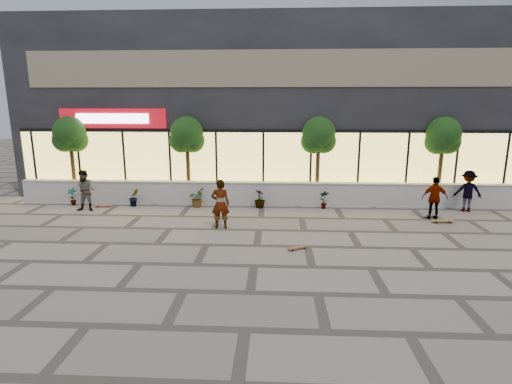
{
  "coord_description": "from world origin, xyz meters",
  "views": [
    {
      "loc": [
        0.59,
        -10.5,
        4.47
      ],
      "look_at": [
        -0.13,
        3.76,
        1.3
      ],
      "focal_mm": 28.0,
      "sensor_mm": 36.0,
      "label": 1
    }
  ],
  "objects_px": {
    "tree_mideast": "(319,137)",
    "skater_right_near": "(435,198)",
    "tree_midwest": "(187,137)",
    "skater_center": "(220,204)",
    "skater_left": "(85,191)",
    "skater_right_far": "(468,191)",
    "skateboard_right_near": "(443,221)",
    "tree_east": "(443,138)",
    "skateboard_left": "(103,205)",
    "tree_west": "(70,136)",
    "skateboard_center": "(298,247)",
    "skateboard_right_far": "(431,216)"
  },
  "relations": [
    {
      "from": "tree_east",
      "to": "skateboard_right_near",
      "type": "xyz_separation_m",
      "value": [
        -1.0,
        -3.19,
        -2.9
      ]
    },
    {
      "from": "tree_midwest",
      "to": "skateboard_left",
      "type": "height_order",
      "value": "tree_midwest"
    },
    {
      "from": "tree_mideast",
      "to": "skater_right_near",
      "type": "distance_m",
      "value": 5.51
    },
    {
      "from": "skater_left",
      "to": "skateboard_right_near",
      "type": "relative_size",
      "value": 2.01
    },
    {
      "from": "skater_center",
      "to": "skateboard_left",
      "type": "bearing_deg",
      "value": -27.56
    },
    {
      "from": "skateboard_center",
      "to": "skateboard_right_far",
      "type": "xyz_separation_m",
      "value": [
        5.54,
        3.87,
        0.01
      ]
    },
    {
      "from": "tree_west",
      "to": "skateboard_center",
      "type": "xyz_separation_m",
      "value": [
        10.29,
        -6.34,
        -2.92
      ]
    },
    {
      "from": "tree_west",
      "to": "tree_midwest",
      "type": "relative_size",
      "value": 1.0
    },
    {
      "from": "tree_east",
      "to": "skater_right_near",
      "type": "bearing_deg",
      "value": -113.76
    },
    {
      "from": "skateboard_center",
      "to": "tree_midwest",
      "type": "bearing_deg",
      "value": 98.12
    },
    {
      "from": "tree_east",
      "to": "skateboard_right_far",
      "type": "xyz_separation_m",
      "value": [
        -1.16,
        -2.47,
        -2.91
      ]
    },
    {
      "from": "tree_mideast",
      "to": "skater_right_far",
      "type": "xyz_separation_m",
      "value": [
        6.16,
        -1.4,
        -2.11
      ]
    },
    {
      "from": "tree_midwest",
      "to": "skater_left",
      "type": "bearing_deg",
      "value": -150.93
    },
    {
      "from": "tree_midwest",
      "to": "skateboard_left",
      "type": "xyz_separation_m",
      "value": [
        -3.54,
        -1.5,
        -2.91
      ]
    },
    {
      "from": "tree_west",
      "to": "skater_left",
      "type": "relative_size",
      "value": 2.23
    },
    {
      "from": "tree_mideast",
      "to": "skateboard_right_far",
      "type": "bearing_deg",
      "value": -29.69
    },
    {
      "from": "tree_mideast",
      "to": "skater_left",
      "type": "xyz_separation_m",
      "value": [
        -9.92,
        -2.18,
        -2.11
      ]
    },
    {
      "from": "tree_east",
      "to": "skater_right_near",
      "type": "relative_size",
      "value": 2.32
    },
    {
      "from": "skater_center",
      "to": "skater_right_near",
      "type": "distance_m",
      "value": 8.41
    },
    {
      "from": "skater_center",
      "to": "skater_left",
      "type": "height_order",
      "value": "skater_center"
    },
    {
      "from": "skateboard_right_near",
      "to": "tree_east",
      "type": "bearing_deg",
      "value": 67.9
    },
    {
      "from": "tree_midwest",
      "to": "skater_center",
      "type": "height_order",
      "value": "tree_midwest"
    },
    {
      "from": "skater_center",
      "to": "skater_right_far",
      "type": "xyz_separation_m",
      "value": [
        10.07,
        2.85,
        -0.04
      ]
    },
    {
      "from": "skater_right_near",
      "to": "skater_right_far",
      "type": "height_order",
      "value": "skater_right_far"
    },
    {
      "from": "skateboard_center",
      "to": "skater_right_far",
      "type": "bearing_deg",
      "value": 4.9
    },
    {
      "from": "skateboard_center",
      "to": "skater_center",
      "type": "bearing_deg",
      "value": 113.35
    },
    {
      "from": "tree_west",
      "to": "tree_midwest",
      "type": "height_order",
      "value": "same"
    },
    {
      "from": "skater_right_near",
      "to": "tree_midwest",
      "type": "bearing_deg",
      "value": -9.41
    },
    {
      "from": "skateboard_left",
      "to": "tree_east",
      "type": "bearing_deg",
      "value": -0.49
    },
    {
      "from": "tree_east",
      "to": "skater_left",
      "type": "distance_m",
      "value": 15.72
    },
    {
      "from": "skater_center",
      "to": "skateboard_right_far",
      "type": "distance_m",
      "value": 8.48
    },
    {
      "from": "skateboard_center",
      "to": "skater_left",
      "type": "bearing_deg",
      "value": 125.5
    },
    {
      "from": "skater_center",
      "to": "skateboard_right_near",
      "type": "bearing_deg",
      "value": -174.3
    },
    {
      "from": "tree_mideast",
      "to": "skater_right_near",
      "type": "bearing_deg",
      "value": -31.33
    },
    {
      "from": "skater_center",
      "to": "skateboard_center",
      "type": "relative_size",
      "value": 2.63
    },
    {
      "from": "tree_west",
      "to": "tree_mideast",
      "type": "relative_size",
      "value": 1.0
    },
    {
      "from": "skateboard_left",
      "to": "skateboard_center",
      "type": "bearing_deg",
      "value": -36.34
    },
    {
      "from": "tree_west",
      "to": "skater_center",
      "type": "height_order",
      "value": "tree_west"
    },
    {
      "from": "tree_west",
      "to": "skater_right_far",
      "type": "bearing_deg",
      "value": -4.53
    },
    {
      "from": "skater_center",
      "to": "skater_left",
      "type": "xyz_separation_m",
      "value": [
        -6.01,
        2.08,
        -0.03
      ]
    },
    {
      "from": "skateboard_right_near",
      "to": "skateboard_right_far",
      "type": "xyz_separation_m",
      "value": [
        -0.16,
        0.72,
        -0.01
      ]
    },
    {
      "from": "tree_mideast",
      "to": "skater_right_near",
      "type": "relative_size",
      "value": 2.32
    },
    {
      "from": "skateboard_right_far",
      "to": "tree_east",
      "type": "bearing_deg",
      "value": 51.57
    },
    {
      "from": "skater_right_far",
      "to": "skateboard_right_near",
      "type": "height_order",
      "value": "skater_right_far"
    },
    {
      "from": "tree_midwest",
      "to": "tree_east",
      "type": "relative_size",
      "value": 1.0
    },
    {
      "from": "tree_mideast",
      "to": "tree_east",
      "type": "height_order",
      "value": "same"
    },
    {
      "from": "tree_east",
      "to": "skater_left",
      "type": "xyz_separation_m",
      "value": [
        -15.42,
        -2.18,
        -2.11
      ]
    },
    {
      "from": "skater_right_near",
      "to": "skateboard_right_near",
      "type": "distance_m",
      "value": 0.95
    },
    {
      "from": "tree_mideast",
      "to": "tree_east",
      "type": "bearing_deg",
      "value": 0.0
    },
    {
      "from": "tree_east",
      "to": "skater_center",
      "type": "height_order",
      "value": "tree_east"
    }
  ]
}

